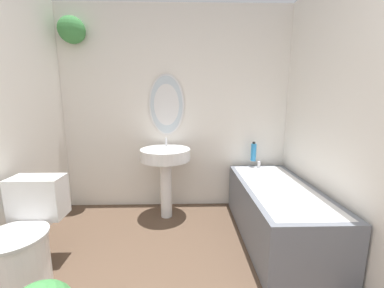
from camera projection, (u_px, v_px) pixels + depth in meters
wall_back at (171, 106)px, 2.84m from camera, size 2.81×0.29×2.40m
wall_right at (377, 120)px, 1.55m from camera, size 0.06×2.81×2.40m
toilet at (24, 241)px, 1.72m from camera, size 0.43×0.63×0.73m
pedestal_sink at (166, 162)px, 2.62m from camera, size 0.55×0.55×0.90m
bathtub at (277, 211)px, 2.27m from camera, size 0.66×1.44×0.60m
shampoo_bottle at (254, 152)px, 2.83m from camera, size 0.06×0.06×0.23m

